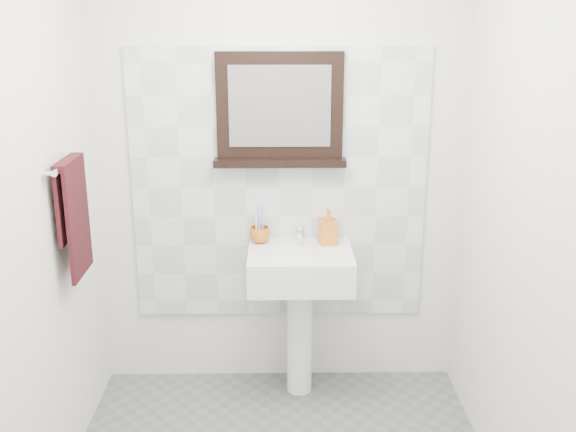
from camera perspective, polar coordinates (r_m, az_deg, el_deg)
The scene contains 12 objects.
back_wall at distance 3.66m, azimuth -0.77°, elevation 4.01°, with size 2.00×0.01×2.50m, color silver.
front_wall at distance 1.60m, azimuth -0.63°, elevation -14.02°, with size 2.00×0.01×2.50m, color silver.
left_wall at distance 2.79m, azimuth -21.75°, elevation -1.43°, with size 0.01×2.20×2.50m, color silver.
right_wall at distance 2.79m, azimuth 20.28°, elevation -1.26°, with size 0.01×2.20×2.50m, color silver.
splashback at distance 3.68m, azimuth -0.76°, elevation 2.45°, with size 1.60×0.02×1.50m, color silver.
pedestal_sink at distance 3.63m, azimuth 1.03°, elevation -5.67°, with size 0.55×0.44×0.96m.
toothbrush_cup at distance 3.67m, azimuth -2.41°, elevation -1.60°, with size 0.11×0.11×0.09m, color #C06116.
toothbrushes at distance 3.65m, azimuth -2.48°, elevation -0.41°, with size 0.05×0.04×0.21m.
soap_dispenser at distance 3.64m, azimuth 3.39°, elevation -0.86°, with size 0.09×0.09×0.20m, color #D74B19.
framed_mirror at distance 3.57m, azimuth -0.71°, elevation 8.78°, with size 0.70×0.11×0.60m.
towel_bar at distance 3.18m, azimuth -18.18°, elevation 4.25°, with size 0.07×0.40×0.03m.
hand_towel at distance 3.22m, azimuth -17.72°, elevation 0.61°, with size 0.06×0.30×0.55m.
Camera 1 is at (-0.00, -2.47, 2.07)m, focal length 42.00 mm.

